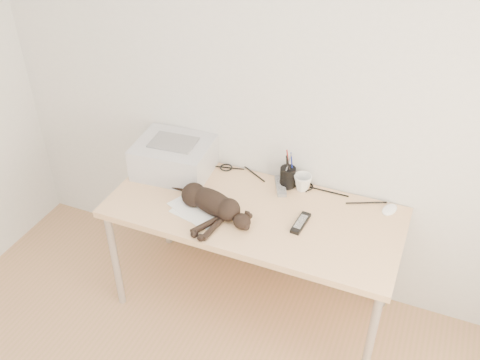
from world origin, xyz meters
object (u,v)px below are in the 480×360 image
at_px(desk, 259,219).
at_px(mug, 302,183).
at_px(printer, 174,157).
at_px(mouse, 390,208).
at_px(pen_cup, 288,177).
at_px(cat, 209,203).

distance_m(desk, mug, 0.32).
distance_m(printer, mouse, 1.26).
bearing_deg(mug, mouse, 0.00).
bearing_deg(desk, mouse, 15.85).
distance_m(printer, pen_cup, 0.68).
height_order(desk, cat, cat).
distance_m(pen_cup, mouse, 0.59).
relative_size(desk, mug, 15.51).
height_order(desk, mug, mug).
relative_size(cat, pen_cup, 2.57).
bearing_deg(mug, cat, -136.28).
height_order(cat, pen_cup, pen_cup).
distance_m(cat, pen_cup, 0.50).
bearing_deg(printer, cat, -37.64).
bearing_deg(mug, printer, -171.74).
xyz_separation_m(cat, pen_cup, (0.31, 0.39, 0.00)).
bearing_deg(pen_cup, printer, -170.55).
bearing_deg(mouse, mug, -160.94).
relative_size(printer, cat, 0.78).
height_order(desk, mouse, mouse).
xyz_separation_m(cat, mug, (0.40, 0.38, -0.01)).
bearing_deg(mug, pen_cup, 179.25).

